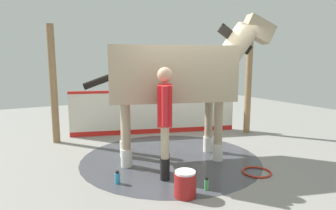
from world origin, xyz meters
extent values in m
cube|color=gray|center=(0.00, 0.00, -0.01)|extent=(16.00, 16.00, 0.02)
cylinder|color=#42444C|center=(0.24, -0.07, 0.00)|extent=(3.38, 3.38, 0.00)
cube|color=silver|center=(-0.35, -1.97, 0.53)|extent=(4.05, 1.30, 1.06)
cube|color=red|center=(-0.35, -1.97, 1.09)|extent=(4.06, 1.33, 0.06)
cube|color=red|center=(-0.35, -1.97, 0.06)|extent=(4.06, 1.31, 0.12)
cylinder|color=olive|center=(-2.47, -0.89, 1.32)|extent=(0.16, 0.16, 2.64)
cylinder|color=olive|center=(2.01, -2.27, 1.32)|extent=(0.16, 0.16, 2.64)
cube|color=tan|center=(0.24, -0.07, 1.62)|extent=(2.41, 1.59, 0.97)
cylinder|color=tan|center=(-0.65, -0.08, 0.57)|extent=(0.16, 0.16, 1.13)
cylinder|color=silver|center=(-0.65, -0.08, 0.16)|extent=(0.20, 0.20, 0.32)
cylinder|color=tan|center=(-0.49, 0.43, 0.57)|extent=(0.16, 0.16, 1.13)
cylinder|color=silver|center=(-0.49, 0.43, 0.16)|extent=(0.20, 0.20, 0.32)
cylinder|color=tan|center=(0.97, -0.57, 0.57)|extent=(0.16, 0.16, 1.13)
cylinder|color=silver|center=(0.97, -0.57, 0.16)|extent=(0.20, 0.20, 0.32)
cylinder|color=tan|center=(1.12, -0.06, 0.57)|extent=(0.16, 0.16, 1.13)
cylinder|color=silver|center=(1.12, -0.06, 0.16)|extent=(0.20, 0.20, 0.32)
cylinder|color=tan|center=(-0.94, 0.29, 2.10)|extent=(0.92, 0.66, 0.93)
cube|color=black|center=(-0.94, 0.29, 2.25)|extent=(0.69, 0.27, 0.57)
cube|color=tan|center=(-1.38, 0.43, 2.44)|extent=(0.70, 0.46, 0.56)
cylinder|color=black|center=(1.39, -0.43, 1.52)|extent=(0.70, 0.32, 0.35)
cylinder|color=black|center=(0.79, 0.76, 0.17)|extent=(0.15, 0.15, 0.35)
cylinder|color=#C6B793|center=(0.79, 0.76, 0.61)|extent=(0.13, 0.13, 0.52)
cylinder|color=black|center=(0.68, 0.56, 0.17)|extent=(0.15, 0.15, 0.35)
cylinder|color=#C6B793|center=(0.68, 0.56, 0.61)|extent=(0.13, 0.13, 0.52)
cube|color=red|center=(0.74, 0.66, 1.18)|extent=(0.43, 0.55, 0.62)
cylinder|color=red|center=(0.88, 0.93, 1.19)|extent=(0.09, 0.09, 0.59)
cylinder|color=red|center=(0.59, 0.39, 1.19)|extent=(0.09, 0.09, 0.59)
sphere|color=tan|center=(0.74, 0.66, 1.64)|extent=(0.24, 0.24, 0.24)
cylinder|color=maroon|center=(0.81, 1.39, 0.17)|extent=(0.31, 0.31, 0.33)
cylinder|color=white|center=(0.81, 1.39, 0.35)|extent=(0.28, 0.28, 0.03)
cylinder|color=#3399CC|center=(1.49, 0.55, 0.08)|extent=(0.08, 0.08, 0.16)
cylinder|color=black|center=(1.49, 0.55, 0.18)|extent=(0.05, 0.05, 0.04)
cylinder|color=#4CA559|center=(0.43, 1.36, 0.08)|extent=(0.06, 0.06, 0.15)
cylinder|color=black|center=(0.43, 1.36, 0.17)|extent=(0.05, 0.05, 0.03)
torus|color=#B72D1E|center=(-0.68, 1.25, 0.02)|extent=(0.48, 0.48, 0.03)
camera|label=1|loc=(2.76, 4.53, 1.84)|focal=30.50mm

